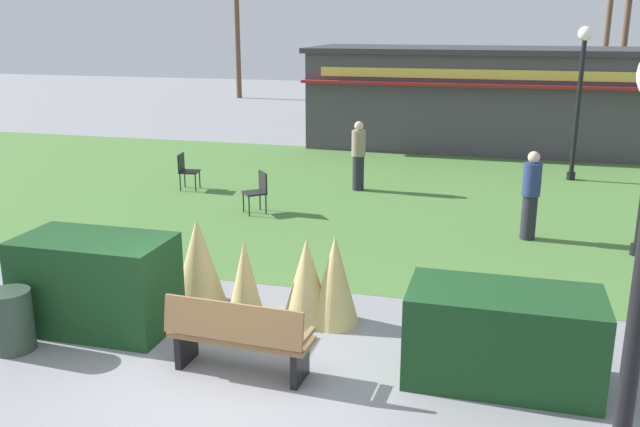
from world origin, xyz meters
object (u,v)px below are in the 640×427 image
Objects in this scene: person_strolling at (358,155)px; tree_center_bg at (237,33)px; parked_car_east_slot at (621,106)px; food_kiosk at (477,97)px; person_standing at (531,195)px; trash_bin at (12,321)px; parked_car_center_slot at (491,102)px; cafe_chair_west at (186,168)px; parked_car_west_slot at (370,99)px; cafe_chair_east at (258,189)px; tree_right_bg at (606,38)px; tree_left_bg at (623,53)px; lamppost_far at (580,84)px; park_bench at (238,337)px.

tree_center_bg is (-10.58, 18.85, 2.52)m from person_strolling.
tree_center_bg reaches higher than person_strolling.
food_kiosk is at bearing -126.95° from parked_car_east_slot.
person_strolling and person_standing have the same top height.
parked_car_center_slot reaches higher than trash_bin.
cafe_chair_west is 4.23m from person_strolling.
parked_car_west_slot and parked_car_center_slot have the same top height.
food_kiosk reaches higher than cafe_chair_east.
tree_right_bg is (7.92, 21.14, 2.32)m from person_strolling.
trash_bin is 29.21m from tree_left_bg.
lamppost_far is at bearing 107.63° from person_strolling.
parked_car_east_slot is at bearing 66.49° from trash_bin.
person_standing is at bearing -86.12° from parked_car_center_slot.
cafe_chair_east is 23.39m from tree_center_bg.
parked_car_east_slot reaches higher than park_bench.
cafe_chair_east is at bearing -32.08° from cafe_chair_west.
lamppost_far is 5.89m from person_standing.
person_standing reaches higher than trash_bin.
person_strolling is (4.08, 1.05, 0.33)m from cafe_chair_west.
park_bench is 23.70m from parked_car_center_slot.
tree_left_bg is at bearing 17.33° from parked_car_west_slot.
tree_right_bg is (-0.33, 3.46, 0.54)m from tree_left_bg.
lamppost_far is 4.36× the size of cafe_chair_west.
parked_car_west_slot is 9.65m from tree_center_bg.
cafe_chair_east is at bearing -111.96° from tree_right_bg.
tree_right_bg is 18.64m from tree_center_bg.
tree_right_bg is at bearing 61.60° from cafe_chair_west.
park_bench is at bearing -71.78° from cafe_chair_east.
lamppost_far is 0.91× the size of parked_car_west_slot.
park_bench is at bearing -118.40° from person_standing.
cafe_chair_east is (0.77, 6.84, 0.13)m from trash_bin.
tree_left_bg is (5.81, 10.65, 1.04)m from food_kiosk.
tree_left_bg is (10.75, 3.36, 2.00)m from parked_car_west_slot.
tree_right_bg is (-0.00, 6.81, 2.54)m from parked_car_east_slot.
tree_right_bg is at bearing 80.45° from person_standing.
tree_left_bg reaches higher than trash_bin.
lamppost_far is at bearing 57.77° from trash_bin.
cafe_chair_east is 0.21× the size of parked_car_center_slot.
parked_car_west_slot is at bearing 92.92° from cafe_chair_east.
tree_right_bg is at bearing 71.33° from trash_bin.
person_standing is 0.39× the size of parked_car_center_slot.
park_bench is at bearing -96.56° from food_kiosk.
cafe_chair_west is 0.13× the size of tree_right_bg.
trash_bin is at bearing -113.51° from parked_car_east_slot.
person_standing is at bearing -102.28° from lamppost_far.
parked_car_west_slot is at bearing 90.23° from trash_bin.
tree_right_bg is (5.17, 6.81, 2.54)m from parked_car_center_slot.
parked_car_center_slot is 6.74m from tree_left_bg.
cafe_chair_west is 0.21× the size of parked_car_east_slot.
tree_center_bg is (-14.51, 21.84, 2.52)m from person_standing.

